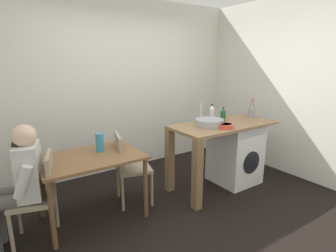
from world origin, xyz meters
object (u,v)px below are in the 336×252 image
bottle_squat_brown (223,115)px  vase (100,142)px  bottle_tall_green (212,113)px  utensil_crock (251,113)px  washing_machine (235,153)px  mixing_bowl (225,126)px  seated_person (20,180)px  dining_table (91,164)px  chair_person_seat (41,193)px  chair_opposite (128,165)px

bottle_squat_brown → vase: bearing=172.8°
bottle_tall_green → utensil_crock: bearing=-15.3°
bottle_tall_green → vase: (-1.63, 0.11, -0.18)m
washing_machine → vase: size_ratio=4.05×
vase → mixing_bowl: bearing=-20.2°
bottle_squat_brown → utensil_crock: 0.53m
utensil_crock → vase: utensil_crock is taller
washing_machine → bottle_tall_green: 0.70m
seated_person → bottle_tall_green: size_ratio=5.01×
dining_table → vase: bearing=33.7°
chair_person_seat → mixing_bowl: size_ratio=4.46×
dining_table → seated_person: size_ratio=0.92×
vase → bottle_squat_brown: bearing=-7.2°
dining_table → chair_person_seat: 0.58m
utensil_crock → washing_machine: bearing=-171.9°
bottle_squat_brown → utensil_crock: size_ratio=0.66×
dining_table → washing_machine: 2.08m
seated_person → washing_machine: bearing=-78.0°
mixing_bowl → seated_person: bearing=171.1°
washing_machine → seated_person: bearing=176.6°
chair_opposite → bottle_tall_green: bearing=101.8°
chair_opposite → seated_person: seated_person is taller
chair_opposite → mixing_bowl: mixing_bowl is taller
chair_opposite → vase: vase is taller
chair_person_seat → dining_table: bearing=-62.2°
bottle_tall_green → chair_person_seat: bearing=-177.4°
mixing_bowl → vase: bearing=159.8°
washing_machine → bottle_squat_brown: size_ratio=4.36×
washing_machine → bottle_tall_green: bottle_tall_green is taller
vase → chair_opposite: bearing=-5.3°
bottle_tall_green → washing_machine: bearing=-39.7°
chair_opposite → vase: (-0.33, 0.03, 0.34)m
washing_machine → mixing_bowl: mixing_bowl is taller
chair_opposite → dining_table: bearing=-66.2°
dining_table → seated_person: seated_person is taller
bottle_tall_green → mixing_bowl: bearing=-110.9°
chair_opposite → seated_person: (-1.18, -0.15, 0.16)m
chair_opposite → seated_person: size_ratio=0.75×
chair_person_seat → vase: vase is taller
mixing_bowl → dining_table: bearing=164.8°
utensil_crock → mixing_bowl: bearing=-162.8°
dining_table → chair_opposite: size_ratio=1.22×
chair_opposite → seated_person: 1.20m
dining_table → chair_person_seat: bearing=-167.7°
dining_table → chair_opposite: bearing=8.3°
chair_person_seat → chair_opposite: same height
bottle_squat_brown → bottle_tall_green: bearing=136.6°
chair_person_seat → washing_machine: chair_person_seat is taller
bottle_squat_brown → chair_person_seat: bearing=180.0°
seated_person → washing_machine: seated_person is taller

